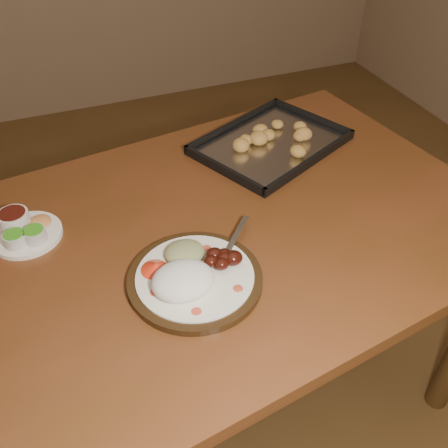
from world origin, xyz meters
name	(u,v)px	position (x,y,z in m)	size (l,w,h in m)	color
ground	(190,344)	(0.00, 0.00, 0.00)	(4.00, 4.00, 0.00)	brown
dining_table	(195,263)	(-0.03, -0.24, 0.65)	(1.62, 1.11, 0.75)	brown
dinner_plate	(192,275)	(-0.09, -0.38, 0.77)	(0.32, 0.28, 0.07)	black
condiment_saucer	(23,230)	(-0.40, -0.10, 0.77)	(0.16, 0.16, 0.05)	white
baking_tray	(271,142)	(0.30, 0.05, 0.76)	(0.50, 0.45, 0.04)	black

